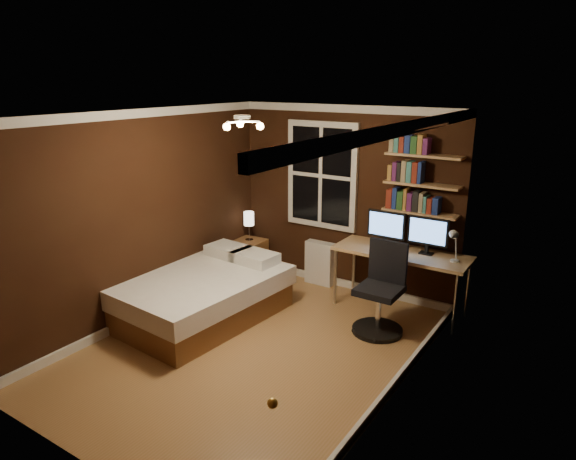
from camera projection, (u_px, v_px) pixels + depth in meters
The scene contains 24 objects.
floor at pixel (254, 348), 5.60m from camera, with size 4.20×4.20×0.00m, color olive.
wall_back at pixel (345, 200), 6.92m from camera, with size 3.20×0.04×2.50m, color black.
wall_left at pixel (144, 217), 6.08m from camera, with size 0.04×4.20×2.50m, color black.
wall_right at pixel (400, 270), 4.40m from camera, with size 0.04×4.20×2.50m, color black.
ceiling at pixel (249, 114), 4.88m from camera, with size 3.20×4.20×0.02m, color white.
window at pixel (322, 175), 6.99m from camera, with size 1.06×0.06×1.46m, color silver.
door at pixel (305, 378), 3.23m from camera, with size 0.03×0.82×2.05m, color black, non-canonical shape.
door_knob at pixel (272, 403), 3.01m from camera, with size 0.06×0.06×0.06m, color gold.
ceiling_fixture at pixel (242, 126), 4.83m from camera, with size 0.44×0.44×0.18m, color beige, non-canonical shape.
bookshelf_lower at pixel (420, 213), 6.26m from camera, with size 0.92×0.22×0.03m, color tan.
books_row_lower at pixel (421, 202), 6.22m from camera, with size 0.60×0.16×0.23m, color maroon, non-canonical shape.
bookshelf_middle at pixel (422, 184), 6.16m from camera, with size 0.92×0.22×0.03m, color tan.
books_row_middle at pixel (423, 174), 6.12m from camera, with size 0.42×0.16×0.23m, color navy, non-canonical shape.
bookshelf_upper at pixel (424, 155), 6.06m from camera, with size 0.92×0.22×0.03m, color tan.
books_row_upper at pixel (425, 144), 6.02m from camera, with size 0.42×0.16×0.23m, color #255223, non-canonical shape.
bed at pixel (202, 294), 6.26m from camera, with size 1.59×2.11×0.68m.
nightstand at pixel (250, 257), 7.66m from camera, with size 0.42×0.42×0.52m, color brown.
bedside_lamp at pixel (249, 226), 7.53m from camera, with size 0.15×0.15×0.43m, color white, non-canonical shape.
radiator at pixel (320, 263), 7.27m from camera, with size 0.41×0.14×0.62m, color silver.
desk at pixel (401, 256), 6.30m from camera, with size 1.65×0.62×0.79m.
monitor_left at pixel (386, 229), 6.42m from camera, with size 0.49×0.12×0.46m, color black, non-canonical shape.
monitor_right at pixel (428, 236), 6.14m from camera, with size 0.49×0.12×0.46m, color black, non-canonical shape.
desk_lamp at pixel (454, 245), 5.82m from camera, with size 0.14×0.32×0.44m, color silver, non-canonical shape.
office_chair at pixel (381, 298), 5.88m from camera, with size 0.58×0.58×1.06m.
Camera 1 is at (3.05, -3.97, 2.84)m, focal length 32.00 mm.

